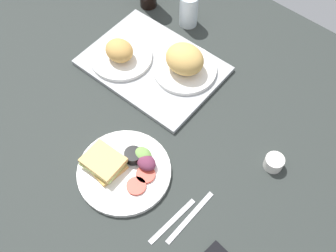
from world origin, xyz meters
The scene contains 9 objects.
ground_plane centered at (0.00, 0.00, -1.50)cm, with size 190.00×150.00×3.00cm, color #282D2B.
serving_tray centered at (-19.18, 19.61, 0.80)cm, with size 45.00×33.00×1.60cm, color #9EA0A3.
bread_plate_near centered at (-28.98, 14.25, 4.23)cm, with size 21.38×21.38×8.16cm.
bread_plate_far centered at (-9.22, 24.45, 5.81)cm, with size 21.44×21.44×10.38cm.
plate_with_salad centered at (0.63, -15.23, 1.76)cm, with size 27.25×27.25×5.40cm.
drinking_glass centered at (-23.48, 44.01, 6.25)cm, with size 6.68×6.68×12.50cm, color silver.
espresso_cup centered at (32.72, 14.52, 2.00)cm, with size 5.60×5.60×4.00cm, color silver.
fork centered at (21.30, -17.65, 0.25)cm, with size 17.00×1.40×0.50cm, color #B7B7BC.
knife centered at (24.30, -13.65, 0.25)cm, with size 19.00×1.40×0.50cm, color #B7B7BC.
Camera 1 is at (45.55, -47.61, 109.44)cm, focal length 44.38 mm.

